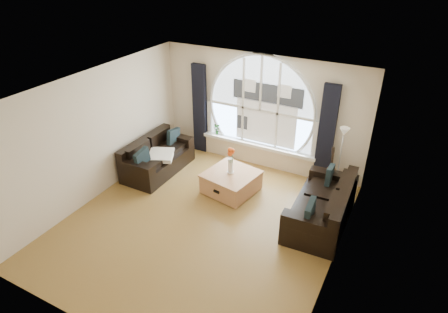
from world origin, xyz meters
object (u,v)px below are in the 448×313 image
sofa_left (158,156)px  vase_flowers (231,157)px  coffee_chest (231,181)px  potted_plant (217,129)px  sofa_right (321,205)px  guitar (331,167)px  floor_lamp (339,163)px

sofa_left → vase_flowers: 1.96m
coffee_chest → potted_plant: bearing=139.0°
sofa_right → guitar: 1.32m
floor_lamp → potted_plant: floor_lamp is taller
floor_lamp → coffee_chest: bearing=-155.8°
vase_flowers → potted_plant: size_ratio=2.37×
coffee_chest → floor_lamp: size_ratio=0.64×
sofa_right → potted_plant: size_ratio=6.61×
sofa_left → vase_flowers: bearing=1.7°
vase_flowers → floor_lamp: size_ratio=0.44×
coffee_chest → potted_plant: size_ratio=3.49×
sofa_left → sofa_right: sofa_right is taller
floor_lamp → potted_plant: bearing=171.4°
guitar → potted_plant: 3.00m
vase_flowers → guitar: vase_flowers is taller
sofa_left → floor_lamp: size_ratio=1.13×
sofa_right → potted_plant: 3.51m
floor_lamp → potted_plant: 3.21m
coffee_chest → sofa_left: bearing=-168.9°
sofa_right → coffee_chest: size_ratio=1.89×
sofa_right → guitar: guitar is taller
vase_flowers → guitar: bearing=31.2°
sofa_left → sofa_right: 3.95m
floor_lamp → potted_plant: size_ratio=5.42×
sofa_right → coffee_chest: (-2.02, 0.15, -0.15)m
sofa_left → potted_plant: size_ratio=6.13×
vase_flowers → potted_plant: (-1.10, 1.39, -0.16)m
coffee_chest → floor_lamp: (2.05, 0.92, 0.55)m
sofa_right → coffee_chest: sofa_right is taller
potted_plant → coffee_chest: bearing=-51.2°
sofa_left → guitar: 3.98m
sofa_right → floor_lamp: (0.03, 1.07, 0.40)m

